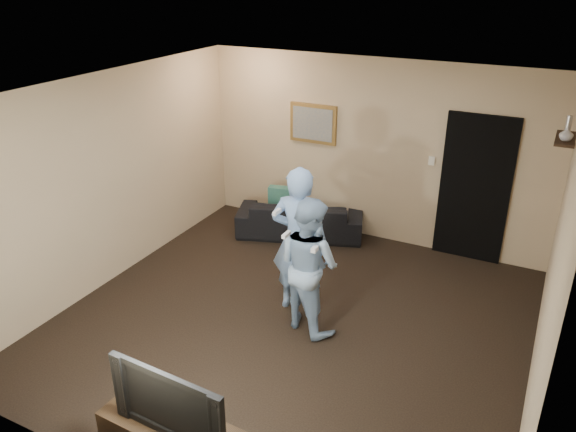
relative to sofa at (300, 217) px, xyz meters
The scene contains 18 objects.
ground 2.27m from the sofa, 66.44° to the right, with size 5.00×5.00×0.00m, color black.
ceiling 3.25m from the sofa, 66.44° to the right, with size 5.00×5.00×0.04m, color silver.
wall_back 1.44m from the sofa, 25.45° to the left, with size 5.00×0.04×2.60m, color tan.
wall_front 4.77m from the sofa, 78.83° to the right, with size 5.00×0.04×2.60m, color tan.
wall_left 2.81m from the sofa, 127.65° to the right, with size 0.04×5.00×2.60m, color tan.
wall_right 4.11m from the sofa, 31.32° to the right, with size 0.04×5.00×2.60m, color tan.
sofa is the anchor object (origin of this frame).
throw_pillow 0.35m from the sofa, behind, with size 0.44×0.14×0.44m, color #1C544B.
painting_frame 1.39m from the sofa, 89.62° to the left, with size 0.72×0.05×0.57m, color olive.
painting_canvas 1.38m from the sofa, 89.59° to the left, with size 0.62×0.01×0.47m, color slate.
doorway 2.50m from the sofa, ahead, with size 0.90×0.06×2.00m, color black.
light_switch 2.07m from the sofa, 13.00° to the left, with size 0.08×0.02×0.12m, color silver.
wall_shelf 3.73m from the sofa, ahead, with size 0.20×0.60×0.03m, color black.
shelf_vase 3.78m from the sofa, ahead, with size 0.14×0.14×0.15m, color silver.
shelf_figurine 3.77m from the sofa, ahead, with size 0.06×0.06×0.18m, color silver.
television 4.49m from the sofa, 76.36° to the right, with size 1.02×0.13×0.59m, color black.
wii_player_left 2.04m from the sofa, 64.95° to the right, with size 0.71×0.56×1.75m.
wii_player_right 2.37m from the sofa, 62.16° to the right, with size 0.91×0.82×1.54m.
Camera 1 is at (2.35, -4.78, 3.73)m, focal length 35.00 mm.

